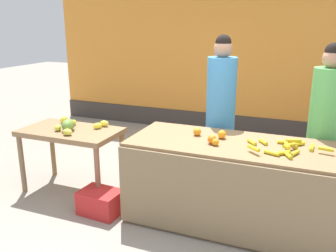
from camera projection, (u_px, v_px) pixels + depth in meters
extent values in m
plane|color=gray|center=(189.00, 212.00, 3.95)|extent=(24.00, 24.00, 0.00)
cube|color=orange|center=(248.00, 51.00, 6.34)|extent=(7.65, 0.20, 3.04)
cube|color=#3F3833|center=(243.00, 126.00, 6.61)|extent=(7.65, 0.04, 0.36)
cube|color=olive|center=(235.00, 183.00, 3.65)|extent=(2.14, 0.87, 0.86)
cube|color=#866F4F|center=(224.00, 203.00, 3.25)|extent=(2.14, 0.03, 0.80)
cube|color=olive|center=(71.00, 132.00, 4.28)|extent=(1.17, 0.66, 0.06)
cylinder|color=#82694D|center=(22.00, 164.00, 4.34)|extent=(0.06, 0.06, 0.72)
cylinder|color=#91634C|center=(98.00, 178.00, 3.95)|extent=(0.06, 0.06, 0.72)
cylinder|color=olive|center=(53.00, 150.00, 4.83)|extent=(0.06, 0.06, 0.72)
cylinder|color=olive|center=(123.00, 161.00, 4.45)|extent=(0.06, 0.06, 0.72)
cylinder|color=gold|center=(263.00, 142.00, 3.52)|extent=(0.11, 0.13, 0.04)
cylinder|color=gold|center=(272.00, 153.00, 3.22)|extent=(0.14, 0.08, 0.04)
cylinder|color=gold|center=(285.00, 142.00, 3.51)|extent=(0.15, 0.06, 0.04)
cylinder|color=yellow|center=(283.00, 153.00, 3.22)|extent=(0.12, 0.12, 0.04)
cylinder|color=gold|center=(292.00, 145.00, 3.42)|extent=(0.11, 0.13, 0.04)
cylinder|color=gold|center=(312.00, 147.00, 3.36)|extent=(0.04, 0.16, 0.04)
cylinder|color=gold|center=(288.00, 155.00, 3.16)|extent=(0.09, 0.13, 0.04)
cylinder|color=gold|center=(252.00, 142.00, 3.51)|extent=(0.11, 0.13, 0.04)
cylinder|color=gold|center=(295.00, 153.00, 3.21)|extent=(0.08, 0.14, 0.04)
cylinder|color=yellow|center=(298.00, 144.00, 3.46)|extent=(0.12, 0.13, 0.04)
cylinder|color=gold|center=(294.00, 142.00, 3.52)|extent=(0.09, 0.13, 0.04)
cylinder|color=yellow|center=(254.00, 148.00, 3.25)|extent=(0.13, 0.12, 0.04)
cylinder|color=gold|center=(289.00, 145.00, 3.33)|extent=(0.12, 0.13, 0.04)
cylinder|color=gold|center=(294.00, 141.00, 3.46)|extent=(0.15, 0.09, 0.04)
cylinder|color=yellow|center=(287.00, 146.00, 3.32)|extent=(0.07, 0.15, 0.04)
cylinder|color=gold|center=(326.00, 149.00, 3.23)|extent=(0.14, 0.06, 0.04)
sphere|color=orange|center=(197.00, 132.00, 3.76)|extent=(0.08, 0.08, 0.08)
sphere|color=orange|center=(222.00, 134.00, 3.66)|extent=(0.09, 0.09, 0.09)
sphere|color=orange|center=(212.00, 139.00, 3.50)|extent=(0.09, 0.09, 0.09)
sphere|color=orange|center=(215.00, 142.00, 3.46)|extent=(0.07, 0.07, 0.07)
ellipsoid|color=yellow|center=(58.00, 128.00, 4.21)|extent=(0.12, 0.12, 0.07)
ellipsoid|color=yellow|center=(98.00, 126.00, 4.30)|extent=(0.12, 0.13, 0.07)
ellipsoid|color=yellow|center=(104.00, 124.00, 4.39)|extent=(0.12, 0.07, 0.08)
ellipsoid|color=yellow|center=(73.00, 123.00, 4.43)|extent=(0.08, 0.10, 0.07)
ellipsoid|color=yellow|center=(64.00, 120.00, 4.55)|extent=(0.10, 0.12, 0.09)
ellipsoid|color=#D7D748|center=(68.00, 132.00, 4.05)|extent=(0.12, 0.09, 0.08)
ellipsoid|color=olive|center=(68.00, 125.00, 4.21)|extent=(0.20, 0.25, 0.14)
cylinder|color=#33333D|center=(218.00, 161.00, 4.41)|extent=(0.29, 0.29, 0.73)
cylinder|color=#3F8CCC|center=(221.00, 96.00, 4.18)|extent=(0.34, 0.34, 0.90)
sphere|color=tan|center=(223.00, 49.00, 4.03)|extent=(0.21, 0.21, 0.21)
sphere|color=black|center=(223.00, 42.00, 4.01)|extent=(0.18, 0.18, 0.18)
cylinder|color=#33333D|center=(318.00, 178.00, 3.96)|extent=(0.29, 0.29, 0.70)
cylinder|color=#59B259|center=(327.00, 109.00, 3.75)|extent=(0.34, 0.34, 0.86)
sphere|color=tan|center=(333.00, 58.00, 3.60)|extent=(0.21, 0.21, 0.21)
sphere|color=black|center=(334.00, 51.00, 3.58)|extent=(0.18, 0.18, 0.18)
cube|color=red|center=(101.00, 202.00, 3.90)|extent=(0.46, 0.35, 0.26)
ellipsoid|color=maroon|center=(161.00, 159.00, 4.83)|extent=(0.35, 0.40, 0.48)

